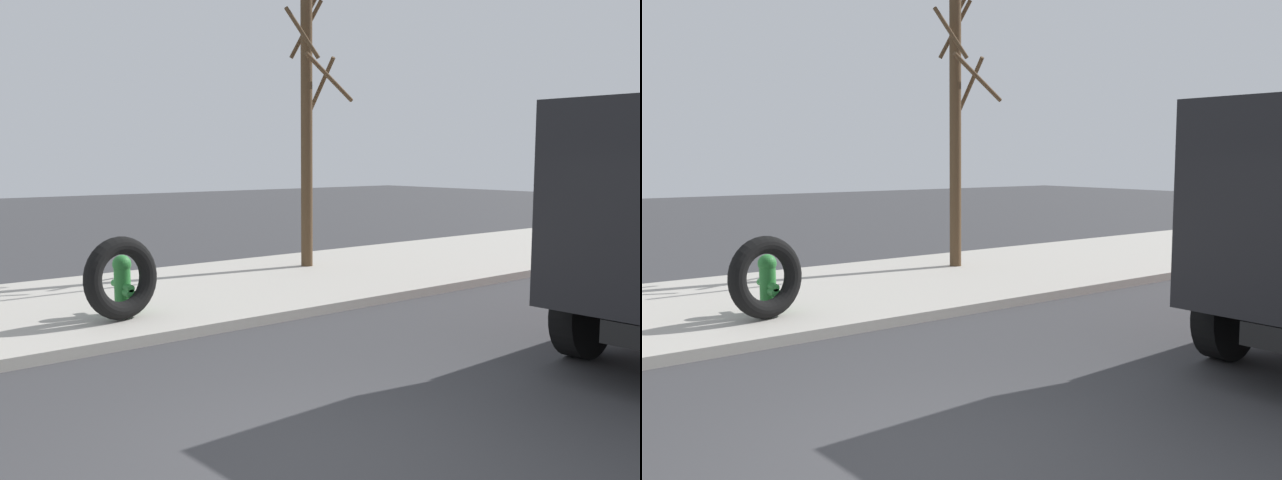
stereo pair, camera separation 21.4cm
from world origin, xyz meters
TOP-DOWN VIEW (x-y plane):
  - ground_plane at (0.00, 0.00)m, footprint 80.00×80.00m
  - sidewalk_curb at (0.00, 6.50)m, footprint 36.00×5.00m
  - fire_hydrant at (0.84, 5.40)m, footprint 0.27×0.61m
  - loose_tire at (0.66, 5.01)m, footprint 1.20×0.56m
  - bare_tree at (5.69, 7.26)m, footprint 1.34×1.37m

SIDE VIEW (x-z plane):
  - ground_plane at x=0.00m, z-range 0.00..0.00m
  - sidewalk_curb at x=0.00m, z-range 0.00..0.15m
  - fire_hydrant at x=0.84m, z-range 0.18..1.03m
  - loose_tire at x=0.66m, z-range 0.15..1.33m
  - bare_tree at x=5.69m, z-range 0.01..6.42m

